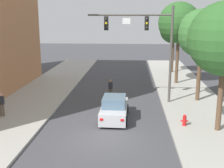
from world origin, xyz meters
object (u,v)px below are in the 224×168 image
fire_hydrant (185,120)px  street_tree_second (202,34)px  street_tree_third (179,23)px  pedestrian_crossing_road (110,88)px  traffic_signal_mast (148,36)px  car_lead_silver (114,109)px  pedestrian_sidewalk_left_walker (1,103)px  street_tree_farthest (174,30)px

fire_hydrant → street_tree_second: (2.05, 5.88, 5.02)m
street_tree_second → street_tree_third: size_ratio=0.90×
street_tree_third → pedestrian_crossing_road: bearing=-137.6°
pedestrian_crossing_road → fire_hydrant: (5.14, -6.40, -0.41)m
traffic_signal_mast → street_tree_third: street_tree_third is taller
car_lead_silver → fire_hydrant: 4.69m
traffic_signal_mast → car_lead_silver: bearing=-120.7°
pedestrian_sidewalk_left_walker → street_tree_farthest: street_tree_farthest is taller
pedestrian_sidewalk_left_walker → street_tree_farthest: 22.64m
pedestrian_crossing_road → street_tree_third: size_ratio=0.20×
street_tree_farthest → street_tree_second: bearing=-87.9°
pedestrian_crossing_road → street_tree_third: street_tree_third is taller
car_lead_silver → pedestrian_crossing_road: 5.11m
fire_hydrant → street_tree_farthest: (1.58, 18.37, 4.78)m
car_lead_silver → fire_hydrant: size_ratio=5.92×
pedestrian_sidewalk_left_walker → fire_hydrant: size_ratio=2.28×
car_lead_silver → street_tree_third: (5.72, 10.87, 5.49)m
street_tree_farthest → car_lead_silver: bearing=-109.6°
fire_hydrant → street_tree_third: 13.53m
street_tree_second → street_tree_farthest: (-0.47, 12.49, -0.24)m
street_tree_second → pedestrian_crossing_road: bearing=175.9°
pedestrian_crossing_road → pedestrian_sidewalk_left_walker: bearing=-142.0°
fire_hydrant → street_tree_third: (1.23, 12.21, 5.71)m
pedestrian_sidewalk_left_walker → pedestrian_crossing_road: pedestrian_sidewalk_left_walker is taller
pedestrian_crossing_road → street_tree_second: size_ratio=0.22×
street_tree_farthest → fire_hydrant: bearing=-94.9°
car_lead_silver → street_tree_third: bearing=62.2°
car_lead_silver → street_tree_farthest: size_ratio=0.62×
traffic_signal_mast → car_lead_silver: size_ratio=1.76×
car_lead_silver → fire_hydrant: car_lead_silver is taller
traffic_signal_mast → street_tree_second: traffic_signal_mast is taller
fire_hydrant → street_tree_second: street_tree_second is taller
car_lead_silver → street_tree_farthest: street_tree_farthest is taller
traffic_signal_mast → pedestrian_sidewalk_left_walker: bearing=-156.6°
street_tree_second → street_tree_farthest: 12.51m
pedestrian_crossing_road → fire_hydrant: pedestrian_crossing_road is taller
street_tree_second → street_tree_farthest: size_ratio=1.07×
street_tree_third → street_tree_farthest: (0.35, 6.17, -0.92)m
pedestrian_crossing_road → street_tree_farthest: street_tree_farthest is taller
traffic_signal_mast → car_lead_silver: (-2.31, -3.89, -4.62)m
car_lead_silver → pedestrian_crossing_road: size_ratio=2.60×
car_lead_silver → street_tree_farthest: bearing=70.4°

